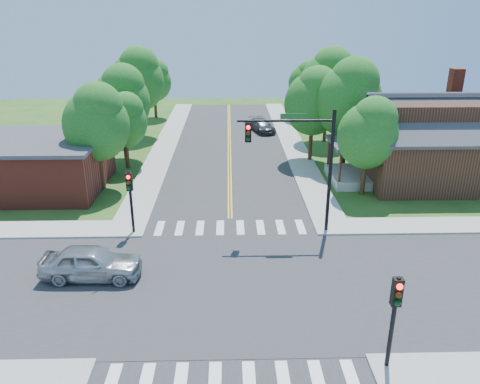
{
  "coord_description": "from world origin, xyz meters",
  "views": [
    {
      "loc": [
        -0.04,
        -18.95,
        12.11
      ],
      "look_at": [
        0.59,
        6.47,
        2.2
      ],
      "focal_mm": 35.0,
      "sensor_mm": 36.0,
      "label": 1
    }
  ],
  "objects_px": {
    "car_silver": "(91,263)",
    "signal_pole_nw": "(130,191)",
    "house_ne": "(434,138)",
    "signal_mast_ne": "(301,152)",
    "signal_pole_se": "(395,306)",
    "car_dgrey": "(262,126)"
  },
  "relations": [
    {
      "from": "house_ne",
      "to": "signal_mast_ne",
      "type": "bearing_deg",
      "value": -142.32
    },
    {
      "from": "signal_mast_ne",
      "to": "signal_pole_se",
      "type": "height_order",
      "value": "signal_mast_ne"
    },
    {
      "from": "signal_mast_ne",
      "to": "car_silver",
      "type": "height_order",
      "value": "signal_mast_ne"
    },
    {
      "from": "house_ne",
      "to": "car_dgrey",
      "type": "bearing_deg",
      "value": 126.86
    },
    {
      "from": "house_ne",
      "to": "car_silver",
      "type": "xyz_separation_m",
      "value": [
        -21.79,
        -13.43,
        -2.51
      ]
    },
    {
      "from": "signal_pole_nw",
      "to": "house_ne",
      "type": "distance_m",
      "value": 22.45
    },
    {
      "from": "house_ne",
      "to": "signal_pole_se",
      "type": "bearing_deg",
      "value": -115.58
    },
    {
      "from": "signal_mast_ne",
      "to": "signal_pole_se",
      "type": "bearing_deg",
      "value": -81.44
    },
    {
      "from": "signal_pole_se",
      "to": "signal_pole_nw",
      "type": "relative_size",
      "value": 1.0
    },
    {
      "from": "signal_pole_se",
      "to": "signal_pole_nw",
      "type": "distance_m",
      "value": 15.84
    },
    {
      "from": "signal_pole_se",
      "to": "signal_pole_nw",
      "type": "bearing_deg",
      "value": 135.0
    },
    {
      "from": "car_silver",
      "to": "car_dgrey",
      "type": "height_order",
      "value": "car_silver"
    },
    {
      "from": "signal_mast_ne",
      "to": "house_ne",
      "type": "relative_size",
      "value": 0.55
    },
    {
      "from": "car_silver",
      "to": "signal_pole_nw",
      "type": "bearing_deg",
      "value": -10.92
    },
    {
      "from": "signal_mast_ne",
      "to": "signal_pole_se",
      "type": "distance_m",
      "value": 11.55
    },
    {
      "from": "house_ne",
      "to": "car_dgrey",
      "type": "distance_m",
      "value": 19.54
    },
    {
      "from": "signal_pole_se",
      "to": "signal_pole_nw",
      "type": "height_order",
      "value": "same"
    },
    {
      "from": "signal_mast_ne",
      "to": "car_silver",
      "type": "xyz_separation_m",
      "value": [
        -10.6,
        -4.78,
        -4.04
      ]
    },
    {
      "from": "signal_pole_se",
      "to": "car_dgrey",
      "type": "relative_size",
      "value": 0.8
    },
    {
      "from": "signal_mast_ne",
      "to": "house_ne",
      "type": "xyz_separation_m",
      "value": [
        11.19,
        8.65,
        -1.52
      ]
    },
    {
      "from": "signal_pole_nw",
      "to": "signal_pole_se",
      "type": "bearing_deg",
      "value": -45.0
    },
    {
      "from": "car_dgrey",
      "to": "car_silver",
      "type": "bearing_deg",
      "value": -125.52
    }
  ]
}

